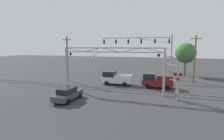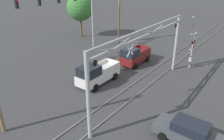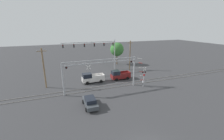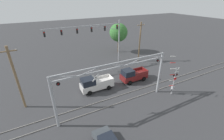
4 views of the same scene
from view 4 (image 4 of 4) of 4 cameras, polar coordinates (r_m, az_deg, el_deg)
name	(u,v)px [view 4 (image 4 of 4)]	position (r m, az deg, el deg)	size (l,w,h in m)	color
rail_track_near	(114,105)	(20.30, 0.79, -13.08)	(80.00, 0.08, 0.10)	gray
rail_track_far	(109,99)	(21.29, -1.07, -10.90)	(80.00, 0.08, 0.10)	gray
crossing_gantry	(115,78)	(17.71, 1.27, -3.14)	(14.56, 0.30, 6.24)	#9EA0A5
crossing_signal_mast	(174,81)	(22.81, 22.40, -3.93)	(2.07, 0.35, 6.24)	#9EA0A5
traffic_signal_span	(100,34)	(29.45, -4.64, 13.43)	(14.57, 0.39, 8.75)	#9EA0A5
pickup_truck_lead	(95,84)	(22.80, -6.48, -5.28)	(4.97, 2.10, 2.22)	silver
pickup_truck_following	(133,75)	(25.32, 7.88, -1.94)	(4.59, 2.10, 2.22)	maroon
utility_pole_left	(16,78)	(20.91, -32.61, -2.71)	(1.80, 0.28, 8.20)	brown
utility_pole_right	(140,42)	(32.45, 10.51, 10.52)	(1.80, 0.28, 8.35)	brown
background_tree_beyond_span	(119,32)	(37.57, 2.50, 14.08)	(4.42, 4.42, 7.19)	brown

